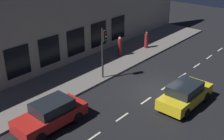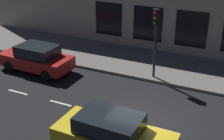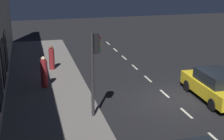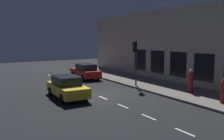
{
  "view_description": "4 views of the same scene",
  "coord_description": "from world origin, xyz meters",
  "px_view_note": "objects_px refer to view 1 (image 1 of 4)",
  "views": [
    {
      "loc": [
        -9.2,
        16.0,
        10.02
      ],
      "look_at": [
        2.48,
        2.26,
        1.79
      ],
      "focal_mm": 46.2,
      "sensor_mm": 36.0,
      "label": 1
    },
    {
      "loc": [
        -10.71,
        -3.61,
        7.63
      ],
      "look_at": [
        1.68,
        2.26,
        1.44
      ],
      "focal_mm": 50.27,
      "sensor_mm": 36.0,
      "label": 2
    },
    {
      "loc": [
        7.08,
        14.45,
        6.68
      ],
      "look_at": [
        3.34,
        0.22,
        2.02
      ],
      "focal_mm": 51.98,
      "sensor_mm": 36.0,
      "label": 3
    },
    {
      "loc": [
        -8.57,
        -16.57,
        4.32
      ],
      "look_at": [
        1.58,
        0.35,
        1.79
      ],
      "focal_mm": 40.11,
      "sensor_mm": 36.0,
      "label": 4
    }
  ],
  "objects_px": {
    "traffic_light": "(103,45)",
    "pedestrian_0": "(146,40)",
    "parked_car_1": "(51,114)",
    "pedestrian_1": "(120,47)",
    "parked_car_0": "(185,94)"
  },
  "relations": [
    {
      "from": "parked_car_0",
      "to": "pedestrian_0",
      "type": "xyz_separation_m",
      "value": [
        7.9,
        -7.13,
        0.11
      ]
    },
    {
      "from": "parked_car_0",
      "to": "parked_car_1",
      "type": "height_order",
      "value": "same"
    },
    {
      "from": "traffic_light",
      "to": "pedestrian_0",
      "type": "relative_size",
      "value": 2.39
    },
    {
      "from": "parked_car_1",
      "to": "pedestrian_1",
      "type": "distance_m",
      "value": 11.61
    },
    {
      "from": "parked_car_1",
      "to": "traffic_light",
      "type": "bearing_deg",
      "value": -73.46
    },
    {
      "from": "traffic_light",
      "to": "pedestrian_1",
      "type": "bearing_deg",
      "value": -65.58
    },
    {
      "from": "parked_car_0",
      "to": "pedestrian_1",
      "type": "height_order",
      "value": "pedestrian_1"
    },
    {
      "from": "parked_car_0",
      "to": "pedestrian_1",
      "type": "bearing_deg",
      "value": 157.32
    },
    {
      "from": "parked_car_1",
      "to": "pedestrian_0",
      "type": "distance_m",
      "value": 14.62
    },
    {
      "from": "parked_car_0",
      "to": "pedestrian_1",
      "type": "xyz_separation_m",
      "value": [
        8.58,
        -3.81,
        0.19
      ]
    },
    {
      "from": "traffic_light",
      "to": "pedestrian_0",
      "type": "xyz_separation_m",
      "value": [
        1.34,
        -7.78,
        -1.96
      ]
    },
    {
      "from": "parked_car_1",
      "to": "pedestrian_1",
      "type": "xyz_separation_m",
      "value": [
        3.76,
        -10.98,
        0.19
      ]
    },
    {
      "from": "traffic_light",
      "to": "parked_car_0",
      "type": "distance_m",
      "value": 6.9
    },
    {
      "from": "traffic_light",
      "to": "parked_car_1",
      "type": "distance_m",
      "value": 7.05
    },
    {
      "from": "pedestrian_0",
      "to": "pedestrian_1",
      "type": "relative_size",
      "value": 0.91
    }
  ]
}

